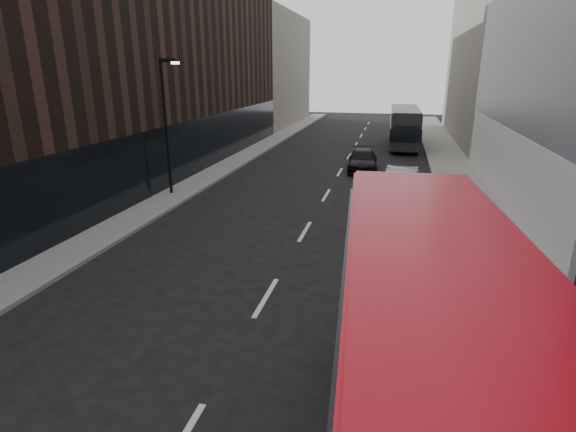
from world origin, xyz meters
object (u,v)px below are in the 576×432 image
Objects in this scene: grey_bus at (404,126)px; car_c at (363,160)px; red_bus at (438,415)px; car_a at (403,187)px; street_lamp at (167,118)px; car_b at (400,183)px.

grey_bus is 11.36m from car_c.
car_c is at bearing 91.88° from red_bus.
street_lamp is at bearing -175.92° from car_a.
street_lamp reaches higher than car_c.
red_bus is 1.06× the size of grey_bus.
grey_bus is 2.21× the size of car_c.
grey_bus is 2.24× the size of car_b.
red_bus is 2.59× the size of car_a.
street_lamp reaches higher than car_b.
car_b is at bearing 86.58° from red_bus.
red_bus reaches higher than grey_bus.
street_lamp is 1.49× the size of car_b.
street_lamp is 23.62m from grey_bus.
red_bus reaches higher than car_c.
car_b is 0.99× the size of car_c.
car_b is 6.82m from car_c.
red_bus is at bearing -53.43° from street_lamp.
car_c is (-2.77, -10.96, -1.12)m from grey_bus.
car_b is (-0.14, 0.66, 0.04)m from car_a.
grey_bus is at bearing 85.71° from red_bus.
car_b is at bearing 96.71° from car_a.
car_b is (12.16, 2.66, -3.41)m from street_lamp.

